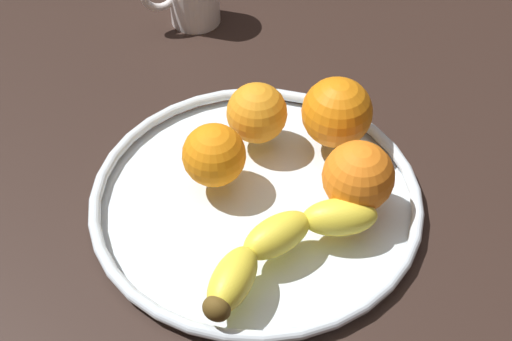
{
  "coord_description": "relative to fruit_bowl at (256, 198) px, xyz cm",
  "views": [
    {
      "loc": [
        19.23,
        41.76,
        52.5
      ],
      "look_at": [
        0.0,
        0.0,
        4.8
      ],
      "focal_mm": 49.0,
      "sensor_mm": 36.0,
      "label": 1
    }
  ],
  "objects": [
    {
      "name": "orange_front_left",
      "position": [
        -8.17,
        5.08,
        4.3
      ],
      "size": [
        6.84,
        6.84,
        6.84
      ],
      "primitive_type": "sphere",
      "color": "orange",
      "rests_on": "fruit_bowl"
    },
    {
      "name": "banana",
      "position": [
        1.3,
        8.24,
        2.64
      ],
      "size": [
        19.45,
        8.8,
        3.51
      ],
      "rotation": [
        0.0,
        0.0,
        0.19
      ],
      "color": "yellow",
      "rests_on": "fruit_bowl"
    },
    {
      "name": "fruit_bowl",
      "position": [
        0.0,
        0.0,
        0.0
      ],
      "size": [
        32.83,
        32.83,
        1.8
      ],
      "color": "silver",
      "rests_on": "ground_plane"
    },
    {
      "name": "ground_plane",
      "position": [
        0.0,
        0.0,
        -2.92
      ],
      "size": [
        153.16,
        153.16,
        4.0
      ],
      "primitive_type": "cube",
      "color": "black"
    },
    {
      "name": "orange_center",
      "position": [
        -3.46,
        -7.29,
        4.05
      ],
      "size": [
        6.33,
        6.33,
        6.33
      ],
      "primitive_type": "sphere",
      "color": "orange",
      "rests_on": "fruit_bowl"
    },
    {
      "name": "orange_back_left",
      "position": [
        -10.67,
        -3.46,
        4.54
      ],
      "size": [
        7.31,
        7.31,
        7.31
      ],
      "primitive_type": "sphere",
      "color": "orange",
      "rests_on": "fruit_bowl"
    },
    {
      "name": "orange_front_right",
      "position": [
        2.88,
        -3.47,
        4.02
      ],
      "size": [
        6.26,
        6.26,
        6.26
      ],
      "primitive_type": "sphere",
      "color": "orange",
      "rests_on": "fruit_bowl"
    }
  ]
}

